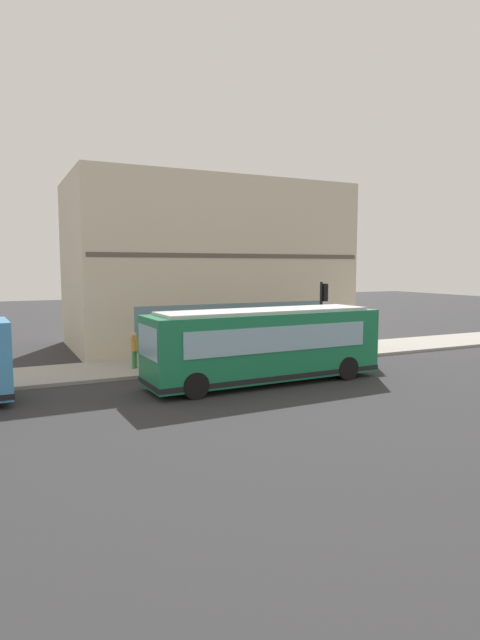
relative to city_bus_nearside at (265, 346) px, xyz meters
The scene contains 9 objects.
ground 2.60m from the city_bus_nearside, 80.24° to the right, with size 120.00×120.00×0.00m, color #2D2D30.
sidewalk_curb 5.63m from the city_bus_nearside, 22.18° to the right, with size 4.16×40.00×0.15m, color #9E9991.
building_corner 12.21m from the city_bus_nearside, 10.06° to the right, with size 8.96×16.36×9.83m.
city_bus_nearside is the anchor object (origin of this frame).
traffic_light_near_corner 6.38m from the city_bus_nearside, 57.01° to the right, with size 0.32×0.49×3.90m.
fire_hydrant 8.32m from the city_bus_nearside, 64.88° to the right, with size 0.35×0.35×0.74m.
pedestrian_near_building_entrance 6.32m from the city_bus_nearside, 43.21° to the left, with size 0.32×0.32×1.67m.
pedestrian_by_light_pole 4.58m from the city_bus_nearside, 19.35° to the right, with size 0.32×0.32×1.60m.
newspaper_vending_box 6.16m from the city_bus_nearside, 16.83° to the left, with size 0.44×0.43×0.90m.
Camera 1 is at (-18.99, 12.10, 4.82)m, focal length 29.00 mm.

